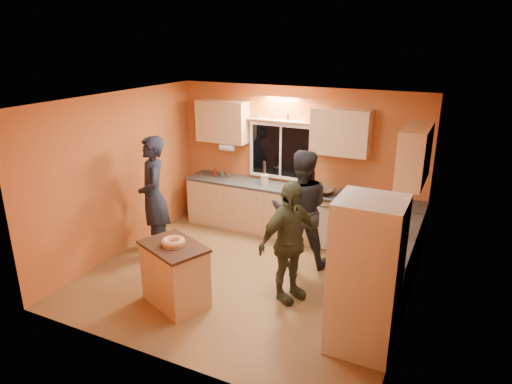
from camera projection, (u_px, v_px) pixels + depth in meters
The scene contains 14 objects.
ground at pixel (246, 278), 6.76m from camera, with size 4.50×4.50×0.00m, color brown.
room_shell at pixel (266, 167), 6.53m from camera, with size 4.54×4.04×2.61m.
back_counter at pixel (290, 212), 8.05m from camera, with size 4.23×0.62×0.90m.
right_counter at pixel (389, 263), 6.23m from camera, with size 0.62×1.84×0.90m.
refrigerator at pixel (366, 276), 5.01m from camera, with size 0.72×0.70×1.80m, color silver.
island at pixel (175, 274), 6.00m from camera, with size 1.04×0.89×0.85m.
bundt_pastry at pixel (173, 242), 5.85m from camera, with size 0.31×0.31×0.09m, color tan.
person_left at pixel (154, 196), 7.26m from camera, with size 0.71×0.47×1.95m, color black.
person_center at pixel (301, 209), 6.87m from camera, with size 0.89×0.70×1.84m, color black.
person_right at pixel (289, 242), 5.98m from camera, with size 0.98×0.41×1.67m, color #363E27.
mixing_bowl at pixel (324, 191), 7.60m from camera, with size 0.33×0.33×0.08m, color black.
utensil_crock at pixel (265, 179), 8.08m from camera, with size 0.14×0.14×0.17m, color beige.
potted_plant at pixel (396, 223), 6.07m from camera, with size 0.25×0.21×0.27m, color gray.
red_box at pixel (395, 235), 5.96m from camera, with size 0.16×0.12×0.07m, color #9E2C18.
Camera 1 is at (2.73, -5.32, 3.41)m, focal length 32.00 mm.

